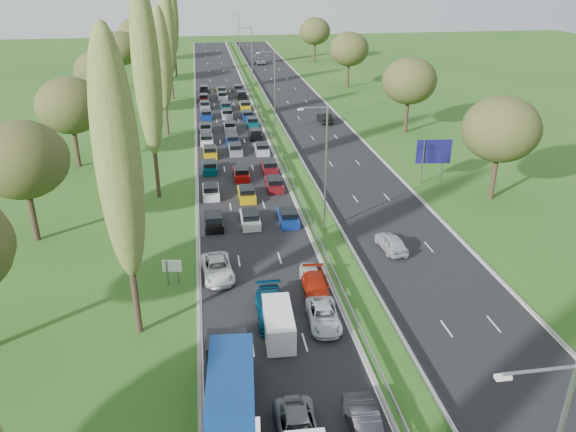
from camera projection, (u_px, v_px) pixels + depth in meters
ground at (273, 129)px, 86.92m from camera, size 260.00×260.00×0.00m
near_carriageway at (229, 126)px, 88.22m from camera, size 10.50×215.00×0.04m
far_carriageway at (313, 123)px, 90.12m from camera, size 10.50×215.00×0.04m
central_reservation at (271, 121)px, 88.95m from camera, size 2.36×215.00×0.32m
lamp_columns at (275, 92)px, 82.67m from camera, size 0.18×140.18×12.00m
poplar_row at (156, 61)px, 68.95m from camera, size 2.80×127.80×22.44m
woodland_left at (64, 112)px, 64.38m from camera, size 8.00×166.00×11.10m
woodland_right at (431, 92)px, 74.50m from camera, size 8.00×153.00×11.10m
traffic_queue_fill at (231, 132)px, 83.48m from camera, size 9.09×68.12×0.80m
near_car_2 at (217, 268)px, 45.17m from camera, size 2.78×5.29×1.42m
near_car_6 at (298, 430)px, 29.44m from camera, size 2.37×4.96×1.36m
near_car_7 at (272, 308)px, 39.77m from camera, size 2.34×5.49×1.58m
near_car_9 at (365, 424)px, 29.80m from camera, size 1.57×4.42×1.45m
near_car_10 at (324, 316)px, 39.14m from camera, size 2.43×4.79×1.30m
near_car_11 at (316, 286)px, 42.67m from camera, size 2.37×4.99×1.41m
near_car_12 at (312, 277)px, 43.96m from camera, size 1.59×3.93×1.34m
far_car_0 at (391, 242)px, 49.38m from camera, size 2.12×4.49×1.48m
far_car_1 at (325, 118)px, 89.96m from camera, size 1.84×4.81×1.56m
far_car_2 at (260, 61)px, 144.37m from camera, size 2.55×5.26×1.44m
blue_lorry at (230, 387)px, 30.72m from camera, size 2.43×8.75×3.69m
white_van_rear at (278, 322)px, 37.92m from camera, size 1.90×4.83×1.94m
info_sign at (172, 268)px, 43.87m from camera, size 1.49×0.36×2.10m
direction_sign at (434, 154)px, 63.64m from camera, size 3.99×0.56×5.20m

